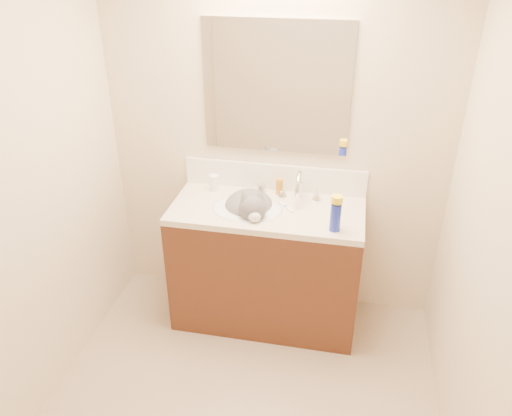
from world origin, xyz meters
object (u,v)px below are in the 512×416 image
at_px(vanity_cabinet, 266,267).
at_px(amber_bottle, 279,187).
at_px(pill_bottle, 214,183).
at_px(silver_jar, 262,188).
at_px(cat, 250,209).
at_px(faucet, 299,188).
at_px(basin, 247,218).
at_px(spray_can, 335,217).

bearing_deg(vanity_cabinet, amber_bottle, 77.48).
distance_m(pill_bottle, silver_jar, 0.32).
bearing_deg(pill_bottle, cat, -31.72).
distance_m(faucet, cat, 0.34).
bearing_deg(basin, cat, 71.96).
distance_m(cat, spray_can, 0.58).
xyz_separation_m(silver_jar, amber_bottle, (0.12, -0.00, 0.03)).
xyz_separation_m(vanity_cabinet, silver_jar, (-0.07, 0.20, 0.48)).
bearing_deg(amber_bottle, cat, -127.71).
bearing_deg(cat, vanity_cabinet, -21.32).
relative_size(silver_jar, amber_bottle, 0.52).
height_order(silver_jar, spray_can, spray_can).
height_order(vanity_cabinet, faucet, faucet).
bearing_deg(amber_bottle, silver_jar, 178.92).
bearing_deg(basin, pill_bottle, 142.84).
bearing_deg(vanity_cabinet, spray_can, -23.19).
relative_size(vanity_cabinet, cat, 2.49).
bearing_deg(silver_jar, basin, -101.33).
xyz_separation_m(faucet, cat, (-0.29, -0.14, -0.11)).
xyz_separation_m(vanity_cabinet, spray_can, (0.43, -0.18, 0.53)).
distance_m(vanity_cabinet, amber_bottle, 0.55).
bearing_deg(faucet, spray_can, -52.40).
relative_size(vanity_cabinet, basin, 2.67).
bearing_deg(amber_bottle, spray_can, -45.13).
distance_m(basin, pill_bottle, 0.36).
height_order(amber_bottle, spray_can, spray_can).
bearing_deg(amber_bottle, faucet, -25.20).
bearing_deg(vanity_cabinet, pill_bottle, 156.01).
bearing_deg(silver_jar, spray_can, -37.67).
distance_m(cat, pill_bottle, 0.33).
bearing_deg(basin, vanity_cabinet, 14.04).
bearing_deg(vanity_cabinet, basin, -165.96).
bearing_deg(cat, faucet, 4.34).
height_order(basin, faucet, faucet).
bearing_deg(pill_bottle, amber_bottle, 3.82).
relative_size(amber_bottle, spray_can, 0.65).
relative_size(basin, amber_bottle, 4.11).
distance_m(vanity_cabinet, silver_jar, 0.52).
xyz_separation_m(faucet, pill_bottle, (-0.57, 0.03, -0.03)).
xyz_separation_m(faucet, spray_can, (0.25, -0.32, -0.00)).
distance_m(vanity_cabinet, basin, 0.40).
xyz_separation_m(pill_bottle, spray_can, (0.81, -0.35, 0.03)).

